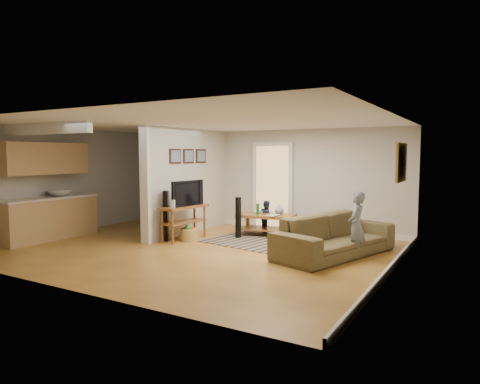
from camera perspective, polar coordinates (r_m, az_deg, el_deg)
name	(u,v)px	position (r m, az deg, el deg)	size (l,w,h in m)	color
ground	(195,249)	(8.69, -6.02, -7.56)	(7.50, 7.50, 0.00)	brown
room_shell	(166,174)	(9.48, -9.79, 2.35)	(7.54, 6.02, 2.52)	beige
area_rug	(275,242)	(9.31, 4.63, -6.66)	(2.76, 2.02, 0.01)	black
sofa	(335,256)	(8.28, 12.50, -8.28)	(2.59, 1.01, 0.76)	#3F361F
coffee_table	(267,219)	(9.99, 3.67, -3.58)	(1.39, 0.95, 0.76)	brown
tv_console	(184,209)	(9.49, -7.46, -2.26)	(0.55, 1.24, 1.04)	brown
speaker_left	(166,216)	(9.44, -9.84, -3.18)	(0.11, 0.11, 1.11)	black
speaker_right	(238,218)	(9.65, -0.24, -3.45)	(0.09, 0.09, 0.93)	black
toy_basket	(189,234)	(9.49, -6.76, -5.58)	(0.40, 0.40, 0.36)	#AA8F49
child	(356,258)	(8.14, 15.16, -8.55)	(0.45, 0.29, 1.22)	slate
toddler	(267,233)	(10.36, 3.56, -5.49)	(0.38, 0.30, 0.79)	#212845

